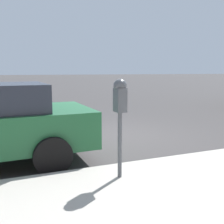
{
  "coord_description": "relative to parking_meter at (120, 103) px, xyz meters",
  "views": [
    {
      "loc": [
        -6.12,
        2.32,
        1.69
      ],
      "look_at": [
        -2.42,
        0.86,
        1.06
      ],
      "focal_mm": 42.0,
      "sensor_mm": 36.0,
      "label": 1
    }
  ],
  "objects": [
    {
      "name": "ground_plane",
      "position": [
        2.73,
        -0.86,
        -1.24
      ],
      "size": [
        220.0,
        220.0,
        0.0
      ],
      "primitive_type": "plane",
      "color": "#3D3A3A"
    },
    {
      "name": "parking_meter",
      "position": [
        0.0,
        0.0,
        0.0
      ],
      "size": [
        0.21,
        0.19,
        1.44
      ],
      "color": "#4C5156",
      "rests_on": "sidewalk"
    }
  ]
}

